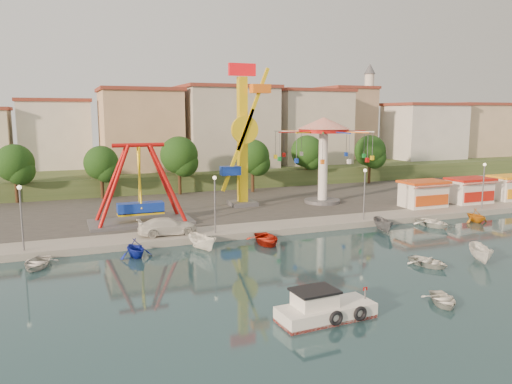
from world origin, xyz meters
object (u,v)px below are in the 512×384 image
kamikaze_tower (245,138)px  skiff (481,254)px  wave_swinger (323,141)px  rowboat_a (429,262)px  cabin_motorboat (324,311)px  pirate_ship_ride (140,186)px  van (167,226)px

kamikaze_tower → skiff: bearing=-69.5°
kamikaze_tower → wave_swinger: bearing=-9.9°
wave_swinger → rowboat_a: size_ratio=3.61×
rowboat_a → skiff: 4.54m
cabin_motorboat → skiff: 17.55m
cabin_motorboat → kamikaze_tower: bearing=74.0°
pirate_ship_ride → rowboat_a: size_ratio=3.11×
pirate_ship_ride → van: pirate_ship_ride is taller
cabin_motorboat → skiff: (16.78, 5.13, 0.16)m
cabin_motorboat → rowboat_a: size_ratio=1.77×
pirate_ship_ride → cabin_motorboat: bearing=-77.0°
wave_swinger → rowboat_a: 25.54m
wave_swinger → cabin_motorboat: 34.84m
kamikaze_tower → cabin_motorboat: (-6.95, -31.38, -8.05)m
wave_swinger → cabin_motorboat: (-16.46, -29.73, -7.67)m
pirate_ship_ride → rowboat_a: 27.73m
rowboat_a → skiff: bearing=-22.8°
pirate_ship_ride → kamikaze_tower: size_ratio=0.61×
kamikaze_tower → van: kamikaze_tower is taller
wave_swinger → skiff: (0.31, -24.60, -7.51)m
van → kamikaze_tower: bearing=-46.3°
rowboat_a → van: 22.43m
pirate_ship_ride → van: bearing=-75.0°
skiff → pirate_ship_ride: bearing=166.2°
rowboat_a → kamikaze_tower: bearing=87.3°
van → skiff: bearing=-125.5°
cabin_motorboat → rowboat_a: bearing=21.7°
rowboat_a → van: size_ratio=0.61×
rowboat_a → van: van is taller
skiff → rowboat_a: bearing=-159.4°
kamikaze_tower → van: bearing=-136.8°
kamikaze_tower → van: size_ratio=3.12×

